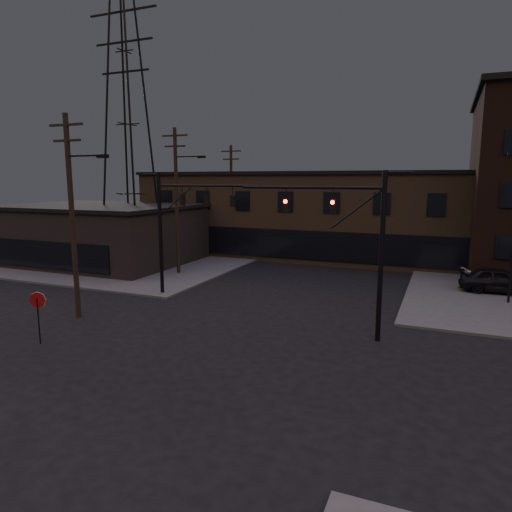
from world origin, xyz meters
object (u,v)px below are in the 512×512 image
Objects in this scene: stop_sign at (38,306)px; parked_car_lot_a at (499,280)px; parked_car_lot_b at (494,277)px; traffic_signal_far at (177,220)px; car_crossing at (340,253)px; traffic_signal_near at (357,237)px.

stop_sign reaches higher than parked_car_lot_a.
parked_car_lot_a is at bearing 167.80° from parked_car_lot_b.
traffic_signal_far is 1.75× the size of car_crossing.
stop_sign is 27.77m from parked_car_lot_a.
parked_car_lot_a is at bearing -25.54° from car_crossing.
stop_sign reaches higher than car_crossing.
car_crossing is (-5.25, 20.80, -4.18)m from traffic_signal_near.
stop_sign is at bearing -97.16° from car_crossing.
traffic_signal_far reaches higher than car_crossing.
traffic_signal_far is at bearing 163.83° from traffic_signal_near.
parked_car_lot_b is at bearing 63.15° from traffic_signal_near.
stop_sign is 0.51× the size of parked_car_lot_a.
traffic_signal_far reaches higher than parked_car_lot_a.
traffic_signal_near is 1.64× the size of parked_car_lot_a.
traffic_signal_near is 21.86m from car_crossing.
traffic_signal_near is at bearing 147.88° from parked_car_lot_a.
traffic_signal_far is 10.55m from stop_sign.
car_crossing is at bearing 46.56° from parked_car_lot_b.
traffic_signal_far reaches higher than stop_sign.
traffic_signal_near is 16.47m from parked_car_lot_b.
traffic_signal_near is 1.93× the size of parked_car_lot_b.
car_crossing is at bearing 73.45° from stop_sign.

